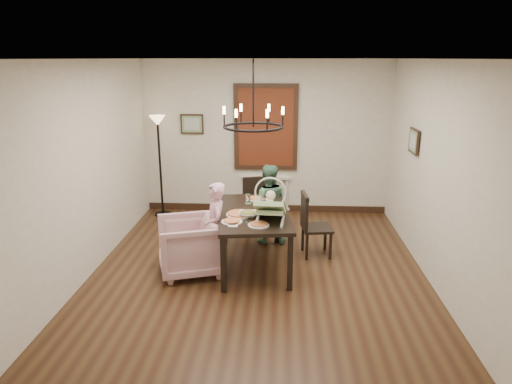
# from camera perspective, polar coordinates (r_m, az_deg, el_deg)

# --- Properties ---
(room_shell) EXTENTS (4.51, 5.00, 2.81)m
(room_shell) POSITION_cam_1_polar(r_m,az_deg,el_deg) (6.31, 0.52, 3.51)
(room_shell) COLOR #462E18
(room_shell) RESTS_ON ground
(dining_table) EXTENTS (1.13, 1.78, 0.79)m
(dining_table) POSITION_cam_1_polar(r_m,az_deg,el_deg) (6.29, -0.31, -3.18)
(dining_table) COLOR black
(dining_table) RESTS_ON room_shell
(chair_far) EXTENTS (0.49, 0.49, 0.92)m
(chair_far) POSITION_cam_1_polar(r_m,az_deg,el_deg) (7.53, 0.09, -1.78)
(chair_far) COLOR black
(chair_far) RESTS_ON room_shell
(chair_right) EXTENTS (0.47, 0.47, 0.96)m
(chair_right) POSITION_cam_1_polar(r_m,az_deg,el_deg) (6.72, 7.63, -4.03)
(chair_right) COLOR black
(chair_right) RESTS_ON room_shell
(armchair) EXTENTS (1.04, 1.02, 0.76)m
(armchair) POSITION_cam_1_polar(r_m,az_deg,el_deg) (6.25, -8.26, -6.66)
(armchair) COLOR #C8999C
(armchair) RESTS_ON room_shell
(elderly_woman) EXTENTS (0.34, 0.43, 1.03)m
(elderly_woman) POSITION_cam_1_polar(r_m,az_deg,el_deg) (6.20, -5.05, -5.37)
(elderly_woman) COLOR #E4A0C0
(elderly_woman) RESTS_ON room_shell
(seated_man) EXTENTS (0.52, 0.41, 1.04)m
(seated_man) POSITION_cam_1_polar(r_m,az_deg,el_deg) (7.12, 1.48, -2.35)
(seated_man) COLOR #447356
(seated_man) RESTS_ON room_shell
(baby_bouncer) EXTENTS (0.47, 0.63, 0.39)m
(baby_bouncer) POSITION_cam_1_polar(r_m,az_deg,el_deg) (5.85, 1.79, -1.80)
(baby_bouncer) COLOR #AED291
(baby_bouncer) RESTS_ON dining_table
(salad_bowl) EXTENTS (0.30, 0.30, 0.07)m
(salad_bowl) POSITION_cam_1_polar(r_m,az_deg,el_deg) (6.05, -1.01, -2.76)
(salad_bowl) COLOR white
(salad_bowl) RESTS_ON dining_table
(pizza_platter) EXTENTS (0.35, 0.35, 0.04)m
(pizza_platter) POSITION_cam_1_polar(r_m,az_deg,el_deg) (6.10, -2.12, -2.77)
(pizza_platter) COLOR tan
(pizza_platter) RESTS_ON dining_table
(drinking_glass) EXTENTS (0.07, 0.07, 0.14)m
(drinking_glass) POSITION_cam_1_polar(r_m,az_deg,el_deg) (6.30, 1.02, -1.65)
(drinking_glass) COLOR silver
(drinking_glass) RESTS_ON dining_table
(window_blinds) EXTENTS (1.00, 0.03, 1.40)m
(window_blinds) POSITION_cam_1_polar(r_m,az_deg,el_deg) (8.33, 1.24, 8.07)
(window_blinds) COLOR maroon
(window_blinds) RESTS_ON room_shell
(radiator) EXTENTS (0.92, 0.12, 0.62)m
(radiator) POSITION_cam_1_polar(r_m,az_deg,el_deg) (8.62, 1.19, -0.16)
(radiator) COLOR silver
(radiator) RESTS_ON room_shell
(picture_back) EXTENTS (0.42, 0.03, 0.36)m
(picture_back) POSITION_cam_1_polar(r_m,az_deg,el_deg) (8.49, -8.00, 8.41)
(picture_back) COLOR black
(picture_back) RESTS_ON room_shell
(picture_right) EXTENTS (0.03, 0.42, 0.36)m
(picture_right) POSITION_cam_1_polar(r_m,az_deg,el_deg) (7.04, 19.12, 6.04)
(picture_right) COLOR black
(picture_right) RESTS_ON room_shell
(floor_lamp) EXTENTS (0.30, 0.30, 1.80)m
(floor_lamp) POSITION_cam_1_polar(r_m,az_deg,el_deg) (8.45, -11.88, 2.99)
(floor_lamp) COLOR black
(floor_lamp) RESTS_ON room_shell
(chandelier) EXTENTS (0.80, 0.80, 0.04)m
(chandelier) POSITION_cam_1_polar(r_m,az_deg,el_deg) (5.99, -0.33, 8.16)
(chandelier) COLOR black
(chandelier) RESTS_ON room_shell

